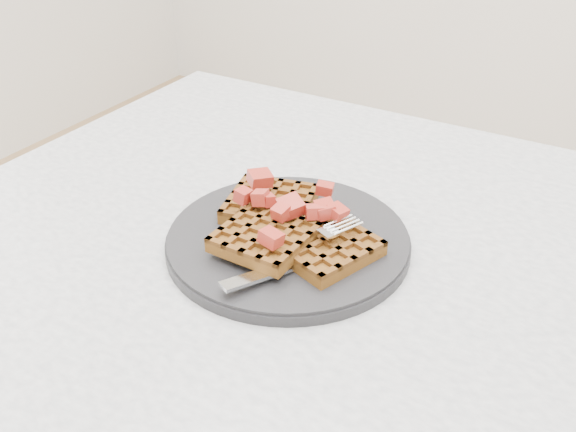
% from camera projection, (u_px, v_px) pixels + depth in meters
% --- Properties ---
extents(table, '(1.20, 0.80, 0.75)m').
position_uv_depth(table, '(414.00, 358.00, 0.73)').
color(table, silver).
rests_on(table, ground).
extents(plate, '(0.27, 0.27, 0.02)m').
position_uv_depth(plate, '(288.00, 240.00, 0.72)').
color(plate, black).
rests_on(plate, table).
extents(waffles, '(0.21, 0.18, 0.03)m').
position_uv_depth(waffles, '(286.00, 227.00, 0.71)').
color(waffles, brown).
rests_on(waffles, plate).
extents(strawberry_pile, '(0.15, 0.15, 0.02)m').
position_uv_depth(strawberry_pile, '(288.00, 205.00, 0.70)').
color(strawberry_pile, maroon).
rests_on(strawberry_pile, waffles).
extents(fork, '(0.10, 0.17, 0.02)m').
position_uv_depth(fork, '(303.00, 257.00, 0.66)').
color(fork, silver).
rests_on(fork, plate).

